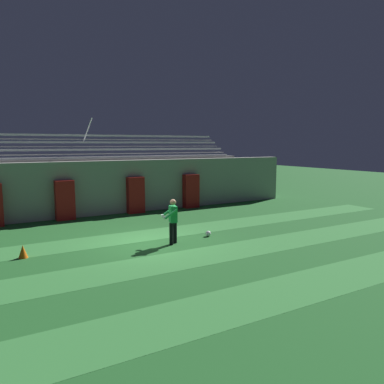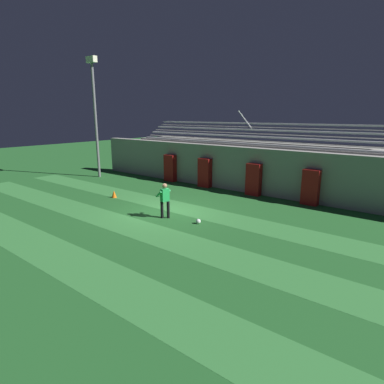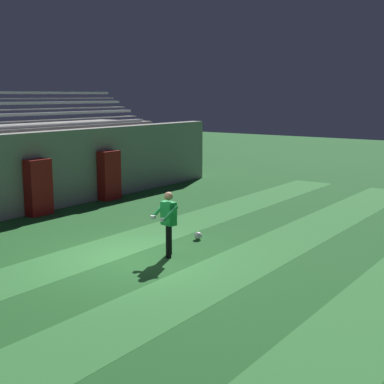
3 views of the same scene
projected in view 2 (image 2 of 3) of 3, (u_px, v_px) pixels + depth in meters
name	position (u px, v px, depth m)	size (l,w,h in m)	color
ground_plane	(164.00, 212.00, 16.06)	(80.00, 80.00, 0.00)	#236028
turf_stripe_near	(49.00, 251.00, 11.49)	(28.00, 1.78, 0.01)	#38843D
turf_stripe_mid	(126.00, 225.00, 14.21)	(28.00, 1.78, 0.01)	#38843D
turf_stripe_far	(179.00, 207.00, 16.92)	(28.00, 1.78, 0.01)	#38843D
back_wall	(233.00, 168.00, 20.68)	(24.00, 0.60, 2.80)	#999691
padding_pillar_gate_left	(205.00, 173.00, 21.47)	(0.89, 0.44, 1.92)	maroon
padding_pillar_gate_right	(254.00, 179.00, 19.27)	(0.89, 0.44, 1.92)	maroon
padding_pillar_far_left	(170.00, 168.00, 23.35)	(0.89, 0.44, 1.92)	maroon
padding_pillar_far_right	(311.00, 187.00, 17.21)	(0.89, 0.44, 1.92)	maroon
bleacher_stand	(248.00, 163.00, 22.18)	(18.00, 3.35, 5.03)	#999691
floodlight_pole	(95.00, 104.00, 23.88)	(0.90, 0.36, 8.85)	slate
goalkeeper	(165.00, 198.00, 14.98)	(0.65, 0.66, 1.67)	black
soccer_ball	(198.00, 221.00, 14.36)	(0.22, 0.22, 0.22)	white
traffic_cone	(114.00, 194.00, 18.86)	(0.30, 0.30, 0.42)	orange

